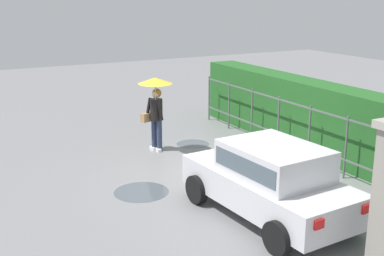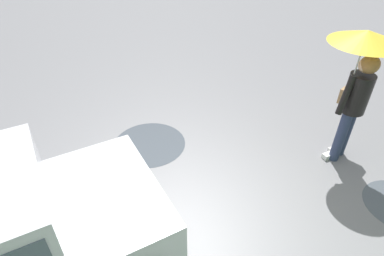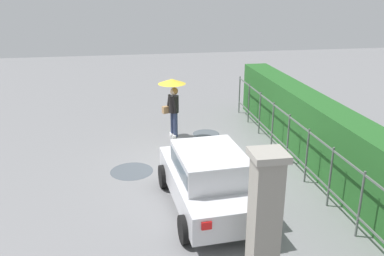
% 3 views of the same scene
% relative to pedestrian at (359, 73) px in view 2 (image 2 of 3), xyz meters
% --- Properties ---
extents(ground_plane, '(40.00, 40.00, 0.00)m').
position_rel_pedestrian_xyz_m(ground_plane, '(2.38, 0.52, -1.45)').
color(ground_plane, slate).
extents(pedestrian, '(0.92, 0.92, 2.05)m').
position_rel_pedestrian_xyz_m(pedestrian, '(0.00, 0.00, 0.00)').
color(pedestrian, '#2D3856').
rests_on(pedestrian, ground).
extents(puddle_near, '(1.21, 1.21, 0.00)m').
position_rel_pedestrian_xyz_m(puddle_near, '(2.58, -1.52, -1.45)').
color(puddle_near, '#4C545B').
rests_on(puddle_near, ground).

